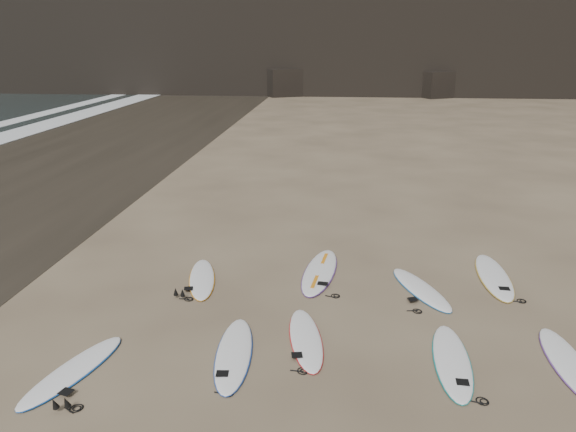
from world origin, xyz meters
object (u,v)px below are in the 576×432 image
object	(u,v)px
surfboard_2	(306,338)
surfboard_3	(452,360)
surfboard_8	(494,276)
surfboard_0	(73,370)
surfboard_1	(234,353)
surfboard_5	(202,278)
surfboard_4	(568,363)
surfboard_7	(421,289)
surfboard_6	(320,271)

from	to	relation	value
surfboard_2	surfboard_3	distance (m)	2.53
surfboard_8	surfboard_0	bearing A→B (deg)	-147.46
surfboard_1	surfboard_8	xyz separation A→B (m)	(5.26, 3.77, 0.00)
surfboard_2	surfboard_5	xyz separation A→B (m)	(-2.49, 2.41, 0.00)
surfboard_5	surfboard_4	bearing A→B (deg)	-34.98
surfboard_1	surfboard_5	size ratio (longest dim) A/B	1.08
surfboard_3	surfboard_4	size ratio (longest dim) A/B	1.03
surfboard_5	surfboard_8	xyz separation A→B (m)	(6.56, 0.74, 0.01)
surfboard_5	surfboard_7	world-z (taller)	surfboard_7
surfboard_2	surfboard_7	size ratio (longest dim) A/B	0.97
surfboard_5	surfboard_6	distance (m)	2.70
surfboard_7	surfboard_8	bearing A→B (deg)	3.76
surfboard_3	surfboard_5	bearing A→B (deg)	152.96
surfboard_2	surfboard_6	size ratio (longest dim) A/B	0.81
surfboard_0	surfboard_7	bearing A→B (deg)	48.25
surfboard_2	surfboard_8	world-z (taller)	surfboard_8
surfboard_4	surfboard_8	bearing A→B (deg)	95.68
surfboard_2	surfboard_5	size ratio (longest dim) A/B	1.00
surfboard_4	surfboard_5	world-z (taller)	surfboard_4
surfboard_3	surfboard_7	bearing A→B (deg)	96.33
surfboard_0	surfboard_1	xyz separation A→B (m)	(2.50, 0.76, 0.00)
surfboard_5	surfboard_7	bearing A→B (deg)	-14.02
surfboard_2	surfboard_4	size ratio (longest dim) A/B	0.96
surfboard_2	surfboard_4	xyz separation A→B (m)	(4.40, -0.38, 0.00)
surfboard_1	surfboard_6	size ratio (longest dim) A/B	0.88
surfboard_1	surfboard_8	size ratio (longest dim) A/B	0.91
surfboard_4	surfboard_8	world-z (taller)	surfboard_8
surfboard_6	surfboard_5	bearing A→B (deg)	-159.21
surfboard_7	surfboard_0	bearing A→B (deg)	-170.36
surfboard_5	surfboard_6	xyz separation A→B (m)	(2.62, 0.64, 0.01)
surfboard_0	surfboard_3	distance (m)	6.25
surfboard_3	surfboard_6	bearing A→B (deg)	126.85
surfboard_0	surfboard_6	xyz separation A→B (m)	(3.82, 4.43, 0.01)
surfboard_5	surfboard_0	bearing A→B (deg)	-120.63
surfboard_5	surfboard_7	distance (m)	4.83
surfboard_2	surfboard_1	bearing A→B (deg)	-162.87
surfboard_0	surfboard_4	world-z (taller)	surfboard_4
surfboard_3	surfboard_8	bearing A→B (deg)	69.76
surfboard_4	surfboard_3	bearing A→B (deg)	-176.40
surfboard_0	surfboard_3	world-z (taller)	surfboard_3
surfboard_4	surfboard_5	distance (m)	7.44
surfboard_0	surfboard_1	world-z (taller)	surfboard_1
surfboard_4	surfboard_5	size ratio (longest dim) A/B	1.04
surfboard_2	surfboard_4	world-z (taller)	surfboard_4
surfboard_4	surfboard_7	world-z (taller)	surfboard_4
surfboard_1	surfboard_3	distance (m)	3.68
surfboard_1	surfboard_2	distance (m)	1.34
surfboard_7	surfboard_8	distance (m)	1.92
surfboard_0	surfboard_4	xyz separation A→B (m)	(8.10, 1.00, 0.00)
surfboard_0	surfboard_3	bearing A→B (deg)	24.87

